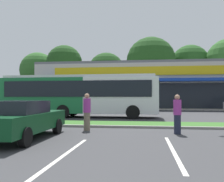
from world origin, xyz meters
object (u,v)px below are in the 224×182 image
at_px(pedestrian_by_pole, 87,112).
at_px(pedestrian_near_bench, 177,114).
at_px(city_bus, 80,95).
at_px(car_2, 21,119).

bearing_deg(pedestrian_by_pole, pedestrian_near_bench, 127.28).
distance_m(city_bus, car_2, 10.29).
bearing_deg(pedestrian_near_bench, car_2, -77.46).
xyz_separation_m(pedestrian_near_bench, pedestrian_by_pole, (-4.12, 0.63, 0.03)).
relative_size(car_2, pedestrian_near_bench, 2.78).
distance_m(city_bus, pedestrian_by_pole, 7.89).
height_order(city_bus, pedestrian_by_pole, city_bus).
bearing_deg(car_2, pedestrian_by_pole, -34.63).
relative_size(city_bus, car_2, 2.61).
xyz_separation_m(city_bus, car_2, (0.44, -10.23, -1.01)).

